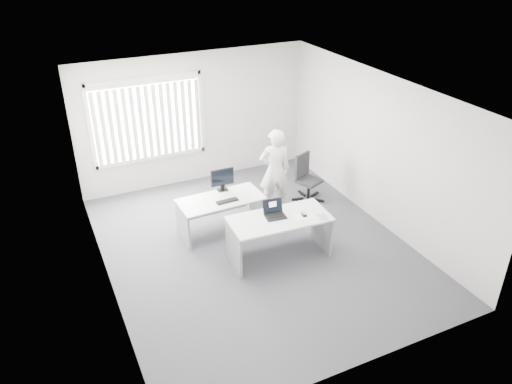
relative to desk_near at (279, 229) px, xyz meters
name	(u,v)px	position (x,y,z in m)	size (l,w,h in m)	color
ground	(255,247)	(-0.25, 0.41, -0.55)	(6.00, 6.00, 0.00)	#55555D
wall_back	(195,119)	(-0.25, 3.41, 0.85)	(5.00, 0.02, 2.80)	silver
wall_front	(365,281)	(-0.25, -2.59, 0.85)	(5.00, 0.02, 2.80)	silver
wall_left	(99,209)	(-2.75, 0.41, 0.85)	(0.02, 6.00, 2.80)	silver
wall_right	(379,150)	(2.25, 0.41, 0.85)	(0.02, 6.00, 2.80)	silver
ceiling	(255,93)	(-0.25, 0.41, 2.25)	(5.00, 6.00, 0.02)	white
window	(148,120)	(-1.25, 3.37, 1.00)	(2.32, 0.06, 1.76)	silver
blinds	(149,122)	(-1.25, 3.31, 0.97)	(2.20, 0.10, 1.50)	silver
desk_near	(279,229)	(0.00, 0.00, 0.00)	(1.71, 0.88, 0.76)	white
desk_far	(221,208)	(-0.59, 1.14, -0.05)	(1.54, 0.76, 0.69)	white
office_chair	(307,186)	(1.45, 1.54, -0.24)	(0.72, 0.72, 0.98)	black
person	(275,170)	(0.67, 1.47, 0.30)	(0.62, 0.41, 1.69)	silver
laptop	(276,210)	(-0.05, 0.05, 0.34)	(0.34, 0.30, 0.26)	black
paper_sheet	(304,216)	(0.38, -0.13, 0.21)	(0.32, 0.23, 0.00)	white
mouse	(304,214)	(0.40, -0.10, 0.24)	(0.07, 0.12, 0.05)	#A9A9AC
booklet	(322,217)	(0.66, -0.28, 0.22)	(0.14, 0.19, 0.01)	silver
keyboard	(227,201)	(-0.53, 0.99, 0.15)	(0.40, 0.13, 0.02)	black
monitor	(222,180)	(-0.44, 1.42, 0.36)	(0.43, 0.13, 0.43)	black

